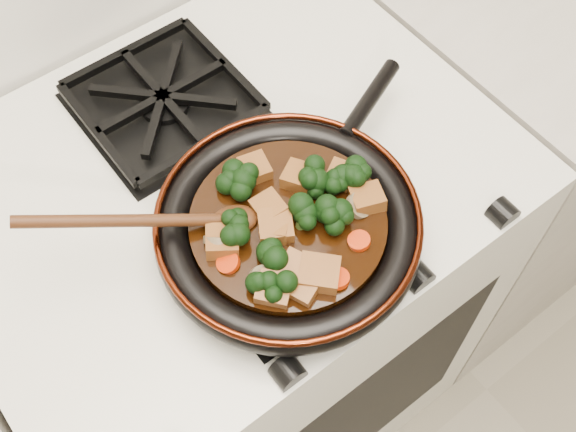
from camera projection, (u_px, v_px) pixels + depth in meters
stove at (240, 308)px, 1.36m from camera, size 0.76×0.60×0.90m
burner_grate_front at (283, 238)px, 0.90m from camera, size 0.23×0.23×0.03m
burner_grate_back at (164, 101)px, 1.02m from camera, size 0.23×0.23×0.03m
skillet at (289, 226)px, 0.88m from camera, size 0.43×0.33×0.05m
braising_sauce at (288, 225)px, 0.87m from camera, size 0.24×0.24×0.02m
tofu_cube_0 at (276, 227)px, 0.85m from camera, size 0.06×0.06×0.02m
tofu_cube_1 at (298, 271)px, 0.82m from camera, size 0.05×0.06×0.03m
tofu_cube_2 at (255, 169)px, 0.89m from camera, size 0.04×0.04×0.02m
tofu_cube_3 at (269, 209)px, 0.86m from camera, size 0.04×0.04×0.03m
tofu_cube_4 at (276, 227)px, 0.85m from camera, size 0.05×0.05×0.03m
tofu_cube_5 at (222, 241)px, 0.84m from camera, size 0.06×0.06×0.03m
tofu_cube_6 at (340, 175)px, 0.89m from camera, size 0.05×0.05×0.02m
tofu_cube_7 at (299, 177)px, 0.89m from camera, size 0.05×0.05×0.03m
tofu_cube_8 at (301, 286)px, 0.81m from camera, size 0.05×0.05×0.02m
tofu_cube_9 at (319, 274)px, 0.82m from camera, size 0.06×0.06×0.02m
tofu_cube_10 at (274, 289)px, 0.81m from camera, size 0.05×0.05×0.03m
tofu_cube_11 at (367, 199)px, 0.87m from camera, size 0.05×0.05×0.03m
broccoli_floret_0 at (301, 221)px, 0.85m from camera, size 0.09×0.08×0.06m
broccoli_floret_1 at (240, 185)px, 0.87m from camera, size 0.09×0.08×0.07m
broccoli_floret_2 at (278, 249)px, 0.83m from camera, size 0.08×0.08×0.06m
broccoli_floret_3 at (238, 174)px, 0.88m from camera, size 0.06×0.07×0.06m
broccoli_floret_4 at (273, 286)px, 0.81m from camera, size 0.08×0.08×0.06m
broccoli_floret_5 at (234, 232)px, 0.84m from camera, size 0.08×0.08×0.06m
broccoli_floret_6 at (341, 181)px, 0.88m from camera, size 0.07×0.06×0.07m
broccoli_floret_7 at (317, 180)px, 0.88m from camera, size 0.08×0.08×0.06m
broccoli_floret_8 at (335, 214)px, 0.85m from camera, size 0.06×0.07×0.06m
broccoli_floret_9 at (350, 175)px, 0.88m from camera, size 0.08×0.07×0.07m
carrot_coin_0 at (218, 246)px, 0.84m from camera, size 0.03×0.03×0.02m
carrot_coin_1 at (337, 278)px, 0.82m from camera, size 0.03×0.03×0.01m
carrot_coin_2 at (359, 241)px, 0.84m from camera, size 0.03×0.03×0.01m
carrot_coin_3 at (228, 263)px, 0.83m from camera, size 0.03×0.03×0.02m
carrot_coin_4 at (235, 172)px, 0.90m from camera, size 0.03×0.03×0.02m
mushroom_slice_0 at (263, 279)px, 0.82m from camera, size 0.04×0.04×0.02m
mushroom_slice_1 at (219, 240)px, 0.84m from camera, size 0.05×0.04×0.03m
mushroom_slice_2 at (358, 206)px, 0.87m from camera, size 0.05×0.05×0.03m
wooden_spoon at (174, 220)px, 0.83m from camera, size 0.15×0.09×0.25m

